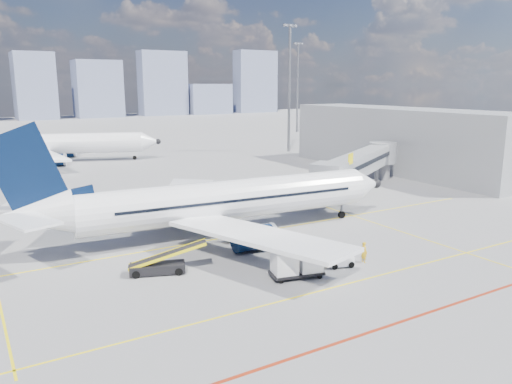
% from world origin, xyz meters
% --- Properties ---
extents(ground, '(420.00, 420.00, 0.00)m').
position_xyz_m(ground, '(0.00, 0.00, 0.00)').
color(ground, gray).
rests_on(ground, ground).
extents(apron_markings, '(90.00, 35.12, 0.01)m').
position_xyz_m(apron_markings, '(-0.58, -3.91, 0.01)').
color(apron_markings, yellow).
rests_on(apron_markings, ground).
extents(jet_bridge, '(23.55, 15.78, 6.30)m').
position_xyz_m(jet_bridge, '(23.51, 16.91, 3.74)').
color(jet_bridge, '#999CA1').
rests_on(jet_bridge, ground).
extents(terminal_block, '(10.00, 42.00, 10.00)m').
position_xyz_m(terminal_block, '(39.95, 26.00, 5.00)').
color(terminal_block, '#999CA1').
rests_on(terminal_block, ground).
extents(floodlight_mast_ne, '(3.20, 0.61, 25.45)m').
position_xyz_m(floodlight_mast_ne, '(38.00, 55.00, 13.59)').
color(floodlight_mast_ne, slate).
rests_on(floodlight_mast_ne, ground).
extents(floodlight_mast_far, '(3.20, 0.61, 25.45)m').
position_xyz_m(floodlight_mast_far, '(65.00, 90.00, 13.59)').
color(floodlight_mast_far, slate).
rests_on(floodlight_mast_far, ground).
extents(distant_skyline, '(247.06, 15.96, 30.33)m').
position_xyz_m(distant_skyline, '(6.42, 190.00, 11.18)').
color(distant_skyline, slate).
rests_on(distant_skyline, ground).
extents(main_aircraft, '(37.33, 32.49, 10.95)m').
position_xyz_m(main_aircraft, '(-1.73, 8.83, 3.22)').
color(main_aircraft, white).
rests_on(main_aircraft, ground).
extents(second_aircraft, '(36.40, 30.93, 11.03)m').
position_xyz_m(second_aircraft, '(-6.83, 64.50, 3.22)').
color(second_aircraft, white).
rests_on(second_aircraft, ground).
extents(baggage_tug, '(2.10, 1.58, 1.32)m').
position_xyz_m(baggage_tug, '(2.85, -3.08, 0.63)').
color(baggage_tug, white).
rests_on(baggage_tug, ground).
extents(cargo_dolly, '(4.09, 2.51, 2.09)m').
position_xyz_m(cargo_dolly, '(-1.19, -3.18, 1.15)').
color(cargo_dolly, black).
rests_on(cargo_dolly, ground).
extents(belt_loader, '(5.77, 3.11, 2.34)m').
position_xyz_m(belt_loader, '(-9.43, 2.61, 0.61)').
color(belt_loader, black).
rests_on(belt_loader, ground).
extents(ramp_worker, '(0.43, 0.63, 1.67)m').
position_xyz_m(ramp_worker, '(5.14, -3.33, 0.83)').
color(ramp_worker, gold).
rests_on(ramp_worker, ground).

